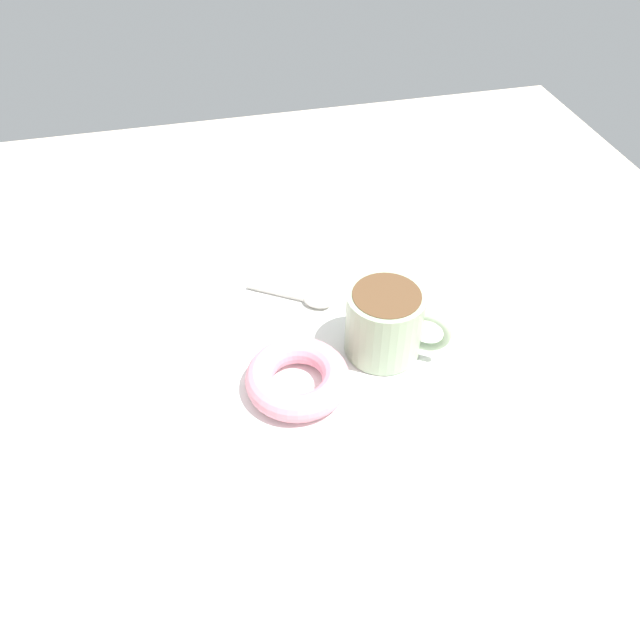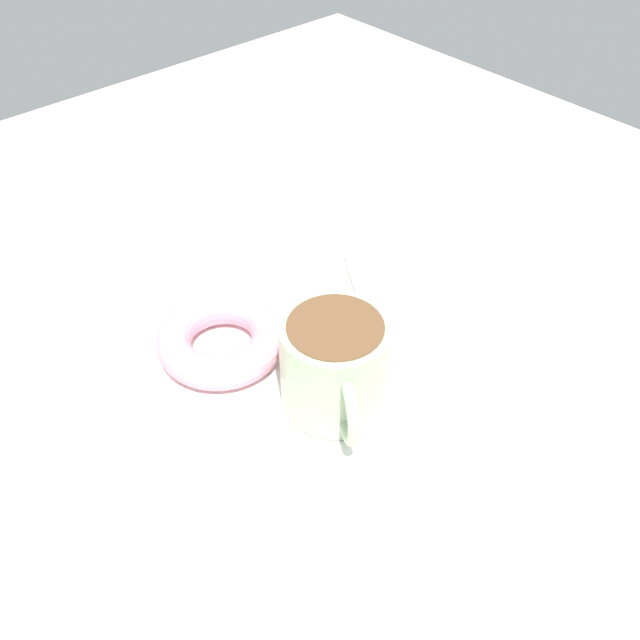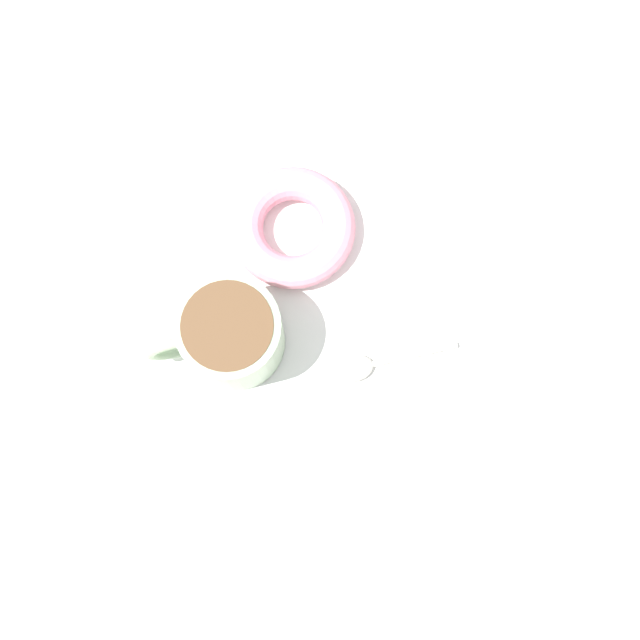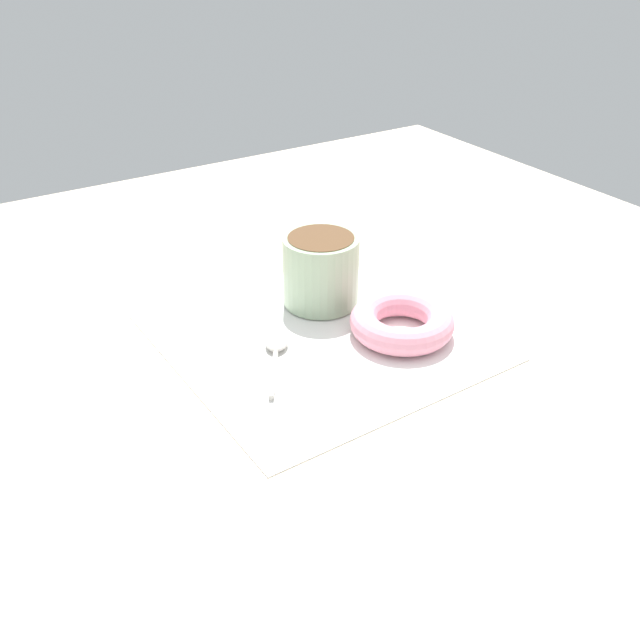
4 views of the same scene
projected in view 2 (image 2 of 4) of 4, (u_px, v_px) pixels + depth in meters
ground_plane at (302, 351)px, 64.81cm from camera, size 120.00×120.00×2.00cm
napkin at (320, 338)px, 64.50cm from camera, size 31.88×31.88×0.30cm
coffee_cup at (335, 365)px, 55.86cm from camera, size 8.68×10.99×8.18cm
donut at (221, 339)px, 61.98cm from camera, size 11.25×11.25×2.99cm
spoon at (362, 304)px, 67.05cm from camera, size 7.27×10.29×0.90cm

